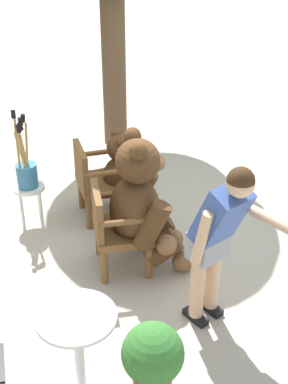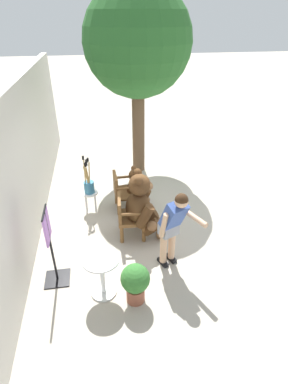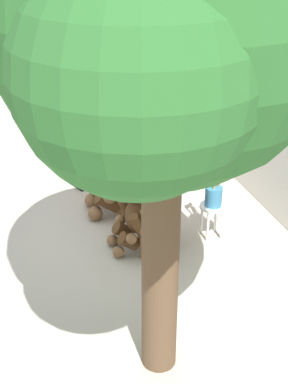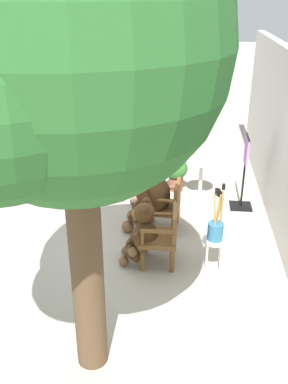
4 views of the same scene
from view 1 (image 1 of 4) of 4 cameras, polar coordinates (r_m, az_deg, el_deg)
name	(u,v)px [view 1 (image 1 of 4)]	position (r m, az deg, el deg)	size (l,w,h in m)	color
ground_plane	(158,231)	(5.79, 1.50, -4.18)	(60.00, 60.00, 0.00)	#B2A899
wooden_chair_left	(116,226)	(5.03, -3.01, -3.66)	(0.60, 0.56, 0.86)	brown
wooden_chair_right	(97,179)	(5.84, -5.01, 1.34)	(0.58, 0.54, 0.86)	brown
teddy_bear_large	(142,204)	(4.96, -0.16, -1.28)	(0.83, 0.80, 1.38)	#4C3019
teddy_bear_small	(123,174)	(5.88, -2.20, 1.91)	(0.59, 0.56, 0.99)	#4C3019
person_visitor	(219,233)	(4.17, 7.96, -4.31)	(0.69, 0.68, 1.54)	black
white_stool	(30,195)	(5.87, -12.11, -0.30)	(0.34, 0.34, 0.46)	white
brush_bucket	(26,170)	(5.73, -12.45, 2.27)	(0.22, 0.22, 0.86)	teal
round_side_table	(79,345)	(3.92, -7.00, -15.87)	(0.56, 0.56, 0.72)	silver
potted_plant	(153,360)	(3.86, 0.93, -17.48)	(0.44, 0.44, 0.68)	brown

